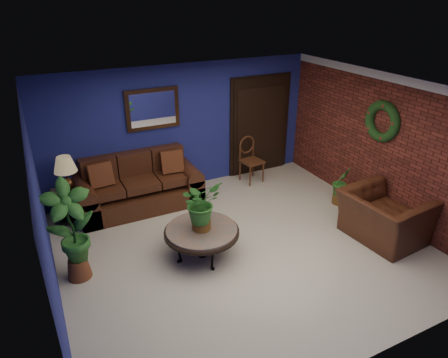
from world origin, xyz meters
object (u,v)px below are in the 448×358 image
side_chair (250,156)px  armchair (383,217)px  coffee_table (202,232)px  sofa (139,189)px  end_table (71,199)px  table_lamp (66,170)px

side_chair → armchair: 3.02m
coffee_table → sofa: bearing=102.0°
sofa → end_table: bearing=-178.3°
end_table → side_chair: side_chair is taller
side_chair → armchair: size_ratio=0.79×
end_table → table_lamp: table_lamp is taller
sofa → table_lamp: bearing=-178.3°
coffee_table → side_chair: (2.00, 2.04, 0.12)m
sofa → end_table: sofa is taller
coffee_table → end_table: bearing=129.5°
coffee_table → table_lamp: table_lamp is taller
sofa → table_lamp: 1.36m
side_chair → table_lamp: bearing=173.1°
side_chair → armchair: bearing=-82.1°
sofa → armchair: (3.25, -2.87, 0.07)m
sofa → side_chair: bearing=0.8°
coffee_table → table_lamp: size_ratio=1.80×
end_table → side_chair: (3.62, 0.07, 0.11)m
armchair → sofa: bearing=44.1°
table_lamp → sofa: bearing=1.7°
coffee_table → armchair: bearing=-16.9°
table_lamp → end_table: bearing=0.0°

